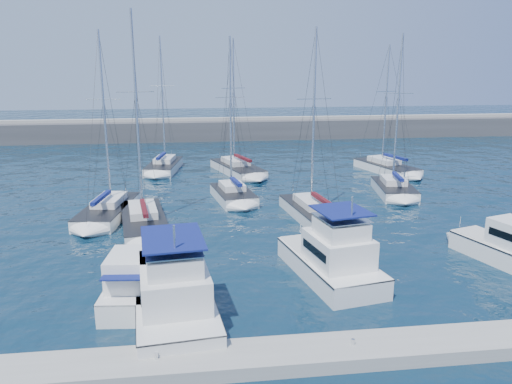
{
  "coord_description": "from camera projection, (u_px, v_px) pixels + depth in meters",
  "views": [
    {
      "loc": [
        -6.31,
        -28.72,
        11.86
      ],
      "look_at": [
        -1.94,
        5.35,
        3.0
      ],
      "focal_mm": 35.0,
      "sensor_mm": 36.0,
      "label": 1
    }
  ],
  "objects": [
    {
      "name": "motor_yacht_port_outer",
      "position": [
        135.0,
        285.0,
        25.36
      ],
      "size": [
        3.2,
        6.1,
        3.2
      ],
      "rotation": [
        0.0,
        0.0,
        -0.1
      ],
      "color": "silver",
      "rests_on": "ground"
    },
    {
      "name": "motor_yacht_port_inner",
      "position": [
        173.0,
        292.0,
        24.15
      ],
      "size": [
        4.72,
        10.54,
        4.69
      ],
      "rotation": [
        0.0,
        0.0,
        0.11
      ],
      "color": "silver",
      "rests_on": "ground"
    },
    {
      "name": "breakwater",
      "position": [
        231.0,
        132.0,
        81.0
      ],
      "size": [
        160.0,
        6.0,
        4.45
      ],
      "color": "#424244",
      "rests_on": "ground"
    },
    {
      "name": "dock",
      "position": [
        352.0,
        351.0,
        20.69
      ],
      "size": [
        40.0,
        2.2,
        0.6
      ],
      "primitive_type": "cube",
      "color": "gray",
      "rests_on": "ground"
    },
    {
      "name": "dock_cleat_centre",
      "position": [
        353.0,
        342.0,
        20.58
      ],
      "size": [
        0.16,
        0.16,
        0.25
      ],
      "primitive_type": "cylinder",
      "color": "silver",
      "rests_on": "dock"
    },
    {
      "name": "sailboat_mid_d",
      "position": [
        315.0,
        213.0,
        39.14
      ],
      "size": [
        4.3,
        9.26,
        14.85
      ],
      "rotation": [
        0.0,
        0.0,
        0.13
      ],
      "color": "silver",
      "rests_on": "ground"
    },
    {
      "name": "sailboat_mid_a",
      "position": [
        108.0,
        210.0,
        39.74
      ],
      "size": [
        4.32,
        8.93,
        14.7
      ],
      "rotation": [
        0.0,
        0.0,
        -0.15
      ],
      "color": "silver",
      "rests_on": "ground"
    },
    {
      "name": "sailboat_mid_c",
      "position": [
        233.0,
        194.0,
        44.46
      ],
      "size": [
        3.97,
        6.81,
        14.46
      ],
      "rotation": [
        0.0,
        0.0,
        0.16
      ],
      "color": "silver",
      "rests_on": "ground"
    },
    {
      "name": "dock_cleat_near_port",
      "position": [
        156.0,
        356.0,
        19.59
      ],
      "size": [
        0.16,
        0.16,
        0.25
      ],
      "primitive_type": "cylinder",
      "color": "silver",
      "rests_on": "dock"
    },
    {
      "name": "ground",
      "position": [
        297.0,
        258.0,
        31.33
      ],
      "size": [
        220.0,
        220.0,
        0.0
      ],
      "primitive_type": "plane",
      "color": "black",
      "rests_on": "ground"
    },
    {
      "name": "sailboat_back_b",
      "position": [
        237.0,
        168.0,
        55.67
      ],
      "size": [
        5.8,
        9.69,
        14.85
      ],
      "rotation": [
        0.0,
        0.0,
        0.31
      ],
      "color": "silver",
      "rests_on": "ground"
    },
    {
      "name": "sailboat_mid_e",
      "position": [
        394.0,
        189.0,
        46.59
      ],
      "size": [
        4.17,
        7.36,
        14.83
      ],
      "rotation": [
        0.0,
        0.0,
        -0.17
      ],
      "color": "silver",
      "rests_on": "ground"
    },
    {
      "name": "sailboat_mid_b",
      "position": [
        144.0,
        221.0,
        37.05
      ],
      "size": [
        4.41,
        9.57,
        15.91
      ],
      "rotation": [
        0.0,
        0.0,
        0.15
      ],
      "color": "silver",
      "rests_on": "ground"
    },
    {
      "name": "motor_yacht_stbd_outer",
      "position": [
        508.0,
        249.0,
        30.32
      ],
      "size": [
        4.24,
        6.96,
        3.2
      ],
      "rotation": [
        0.0,
        0.0,
        0.3
      ],
      "color": "silver",
      "rests_on": "ground"
    },
    {
      "name": "sailboat_back_c",
      "position": [
        386.0,
        167.0,
        56.18
      ],
      "size": [
        5.31,
        9.08,
        14.22
      ],
      "rotation": [
        0.0,
        0.0,
        0.28
      ],
      "color": "silver",
      "rests_on": "ground"
    },
    {
      "name": "sailboat_back_a",
      "position": [
        164.0,
        166.0,
        56.83
      ],
      "size": [
        4.22,
        8.33,
        15.15
      ],
      "rotation": [
        0.0,
        0.0,
        -0.15
      ],
      "color": "silver",
      "rests_on": "ground"
    },
    {
      "name": "motor_yacht_stbd_inner",
      "position": [
        333.0,
        260.0,
        28.13
      ],
      "size": [
        4.87,
        8.34,
        4.69
      ],
      "rotation": [
        0.0,
        0.0,
        0.19
      ],
      "color": "silver",
      "rests_on": "ground"
    }
  ]
}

